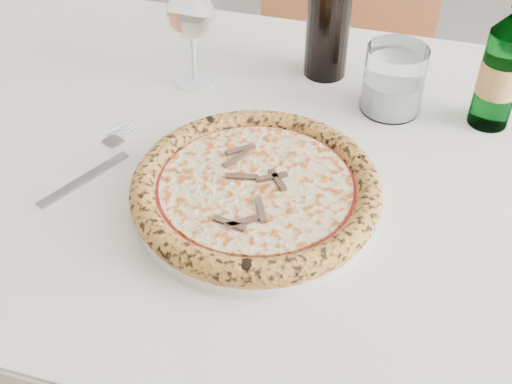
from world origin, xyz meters
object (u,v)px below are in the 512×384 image
dining_table (275,208)px  beer_bottle (502,69)px  wine_glass (191,15)px  wine_bottle (330,4)px  plate (256,199)px  tumbler (393,84)px  pizza (256,188)px  chair_far (352,46)px

dining_table → beer_bottle: bearing=30.9°
wine_glass → beer_bottle: bearing=2.4°
dining_table → wine_bottle: (0.02, 0.23, 0.21)m
dining_table → plate: 0.15m
tumbler → plate: bearing=-116.9°
dining_table → wine_glass: (-0.17, 0.14, 0.21)m
tumbler → beer_bottle: size_ratio=0.45×
pizza → tumbler: (0.13, 0.26, 0.02)m
tumbler → wine_glass: bearing=-177.3°
pizza → chair_far: bearing=90.4°
wine_glass → wine_bottle: wine_bottle is taller
wine_glass → dining_table: bearing=-40.0°
wine_bottle → dining_table: bearing=-94.3°
tumbler → beer_bottle: bearing=1.9°
pizza → beer_bottle: size_ratio=1.39×
wine_bottle → pizza: bearing=-93.0°
dining_table → wine_bottle: 0.31m
plate → wine_glass: (-0.17, 0.24, 0.10)m
dining_table → tumbler: tumbler is taller
tumbler → beer_bottle: 0.15m
dining_table → pizza: (-0.00, -0.10, 0.12)m
wine_glass → wine_bottle: size_ratio=0.58×
plate → pizza: pizza is taller
dining_table → beer_bottle: beer_bottle is taller
chair_far → wine_bottle: bearing=-87.4°
chair_far → plate: (0.01, -0.84, 0.23)m
dining_table → wine_bottle: size_ratio=4.89×
plate → beer_bottle: (0.27, 0.26, 0.08)m
beer_bottle → wine_bottle: size_ratio=0.81×
dining_table → chair_far: size_ratio=1.44×
chair_far → tumbler: chair_far is taller
wine_glass → wine_bottle: (0.19, 0.09, 0.00)m
plate → wine_bottle: (0.02, 0.33, 0.11)m
plate → wine_bottle: wine_bottle is taller
plate → beer_bottle: 0.38m
dining_table → chair_far: chair_far is taller
chair_far → plate: bearing=-89.6°
chair_far → pizza: 0.87m
pizza → wine_glass: wine_glass is taller
chair_far → plate: chair_far is taller
chair_far → pizza: bearing=-89.6°
tumbler → beer_bottle: (0.14, 0.00, 0.05)m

